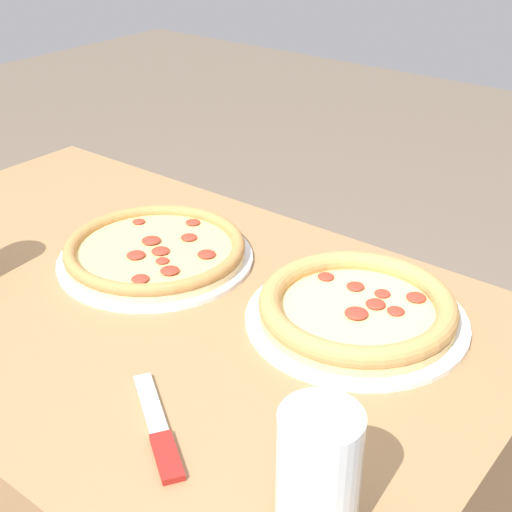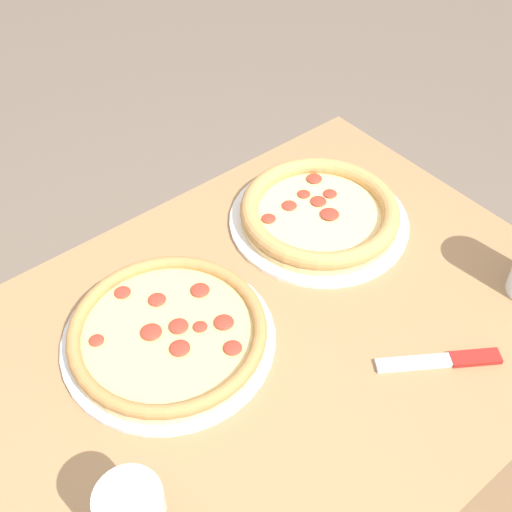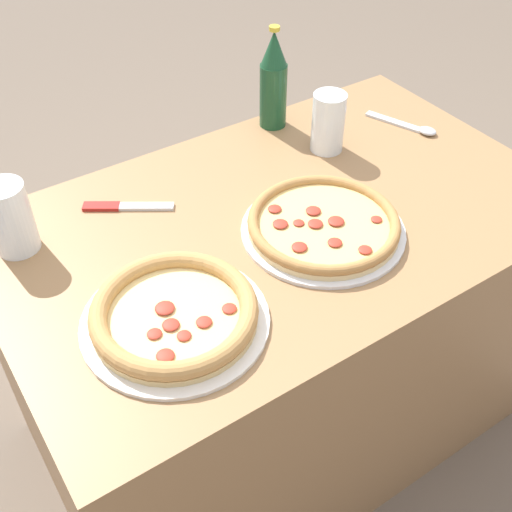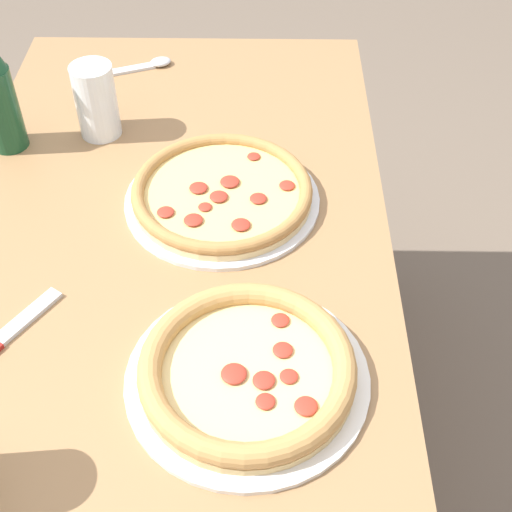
{
  "view_description": "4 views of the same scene",
  "coord_description": "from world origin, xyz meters",
  "views": [
    {
      "loc": [
        0.73,
        -0.62,
        1.29
      ],
      "look_at": [
        0.18,
        0.08,
        0.8
      ],
      "focal_mm": 50.0,
      "sensor_mm": 36.0,
      "label": 1
    },
    {
      "loc": [
        -0.3,
        -0.45,
        1.5
      ],
      "look_at": [
        0.15,
        0.1,
        0.77
      ],
      "focal_mm": 45.0,
      "sensor_mm": 36.0,
      "label": 2
    },
    {
      "loc": [
        0.61,
        0.82,
        1.53
      ],
      "look_at": [
        0.15,
        0.13,
        0.78
      ],
      "focal_mm": 45.0,
      "sensor_mm": 36.0,
      "label": 3
    },
    {
      "loc": [
        0.86,
        0.16,
        1.49
      ],
      "look_at": [
        0.17,
        0.15,
        0.79
      ],
      "focal_mm": 50.0,
      "sensor_mm": 36.0,
      "label": 4
    }
  ],
  "objects": [
    {
      "name": "beer_bottle",
      "position": [
        -0.19,
        -0.31,
        0.83
      ],
      "size": [
        0.06,
        0.06,
        0.24
      ],
      "color": "#194728",
      "rests_on": "table"
    },
    {
      "name": "pizza_pepperoni",
      "position": [
        -0.04,
        0.09,
        0.73
      ],
      "size": [
        0.32,
        0.32,
        0.04
      ],
      "color": "silver",
      "rests_on": "table"
    },
    {
      "name": "glass_lemonade",
      "position": [
        -0.23,
        -0.15,
        0.78
      ],
      "size": [
        0.08,
        0.08,
        0.14
      ],
      "color": "white",
      "rests_on": "table"
    },
    {
      "name": "spoon",
      "position": [
        -0.46,
        -0.1,
        0.72
      ],
      "size": [
        0.09,
        0.18,
        0.02
      ],
      "color": "silver",
      "rests_on": "table"
    },
    {
      "name": "pizza_salami",
      "position": [
        0.32,
        0.14,
        0.74
      ],
      "size": [
        0.32,
        0.32,
        0.05
      ],
      "color": "silver",
      "rests_on": "table"
    },
    {
      "name": "ground_plane",
      "position": [
        0.0,
        0.0,
        0.0
      ],
      "size": [
        8.0,
        8.0,
        0.0
      ],
      "primitive_type": "plane",
      "color": "#6B5B4C"
    },
    {
      "name": "glass_orange_juice",
      "position": [
        0.48,
        -0.2,
        0.78
      ],
      "size": [
        0.08,
        0.08,
        0.14
      ],
      "color": "white",
      "rests_on": "table"
    },
    {
      "name": "knife",
      "position": [
        0.26,
        -0.2,
        0.72
      ],
      "size": [
        0.17,
        0.12,
        0.01
      ],
      "color": "maroon",
      "rests_on": "table"
    },
    {
      "name": "table",
      "position": [
        0.0,
        0.0,
        0.36
      ],
      "size": [
        1.17,
        0.71,
        0.71
      ],
      "color": "#997047",
      "rests_on": "ground_plane"
    }
  ]
}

